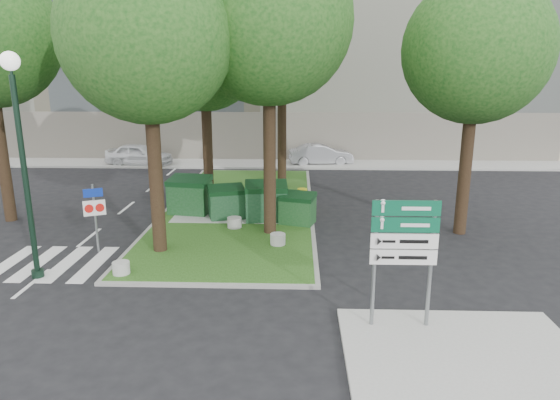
{
  "coord_description": "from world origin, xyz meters",
  "views": [
    {
      "loc": [
        2.98,
        -12.8,
        5.83
      ],
      "look_at": [
        2.46,
        1.92,
        2.0
      ],
      "focal_mm": 32.0,
      "sensor_mm": 36.0,
      "label": 1
    }
  ],
  "objects_px": {
    "tree_median_mid": "(206,42)",
    "bollard_left": "(121,268)",
    "dumpster_c": "(266,202)",
    "dumpster_d": "(298,209)",
    "directional_sign": "(404,244)",
    "tree_median_near_left": "(149,18)",
    "litter_bin": "(302,197)",
    "dumpster_a": "(190,195)",
    "tree_median_far": "(284,16)",
    "dumpster_b": "(226,202)",
    "bollard_right": "(278,239)",
    "bollard_mid": "(234,222)",
    "street_lamp": "(20,141)",
    "tree_median_near_right": "(272,2)",
    "tree_street_right": "(480,35)",
    "car_white": "(139,155)",
    "traffic_sign_pole": "(95,209)",
    "car_silver": "(321,154)"
  },
  "relations": [
    {
      "from": "tree_median_mid",
      "to": "dumpster_d",
      "type": "height_order",
      "value": "tree_median_mid"
    },
    {
      "from": "tree_median_mid",
      "to": "car_silver",
      "type": "distance_m",
      "value": 12.7
    },
    {
      "from": "tree_median_near_right",
      "to": "tree_median_mid",
      "type": "bearing_deg",
      "value": 123.69
    },
    {
      "from": "dumpster_d",
      "to": "traffic_sign_pole",
      "type": "relative_size",
      "value": 0.66
    },
    {
      "from": "street_lamp",
      "to": "dumpster_b",
      "type": "bearing_deg",
      "value": 51.17
    },
    {
      "from": "tree_median_mid",
      "to": "bollard_left",
      "type": "relative_size",
      "value": 20.24
    },
    {
      "from": "dumpster_a",
      "to": "bollard_mid",
      "type": "height_order",
      "value": "dumpster_a"
    },
    {
      "from": "dumpster_d",
      "to": "bollard_mid",
      "type": "height_order",
      "value": "dumpster_d"
    },
    {
      "from": "litter_bin",
      "to": "directional_sign",
      "type": "height_order",
      "value": "directional_sign"
    },
    {
      "from": "tree_median_near_right",
      "to": "bollard_right",
      "type": "xyz_separation_m",
      "value": [
        0.25,
        -1.38,
        -7.68
      ]
    },
    {
      "from": "bollard_mid",
      "to": "traffic_sign_pole",
      "type": "distance_m",
      "value": 5.02
    },
    {
      "from": "tree_median_mid",
      "to": "traffic_sign_pole",
      "type": "bearing_deg",
      "value": -112.48
    },
    {
      "from": "tree_median_mid",
      "to": "dumpster_c",
      "type": "height_order",
      "value": "tree_median_mid"
    },
    {
      "from": "bollard_mid",
      "to": "street_lamp",
      "type": "bearing_deg",
      "value": -138.64
    },
    {
      "from": "bollard_left",
      "to": "car_silver",
      "type": "distance_m",
      "value": 19.32
    },
    {
      "from": "tree_street_right",
      "to": "litter_bin",
      "type": "height_order",
      "value": "tree_street_right"
    },
    {
      "from": "tree_median_near_right",
      "to": "dumpster_b",
      "type": "xyz_separation_m",
      "value": [
        -1.92,
        1.74,
        -7.24
      ]
    },
    {
      "from": "tree_median_near_left",
      "to": "car_white",
      "type": "distance_m",
      "value": 17.65
    },
    {
      "from": "tree_median_mid",
      "to": "tree_median_far",
      "type": "xyz_separation_m",
      "value": [
        3.2,
        3.0,
        1.34
      ]
    },
    {
      "from": "tree_median_far",
      "to": "bollard_right",
      "type": "bearing_deg",
      "value": -89.67
    },
    {
      "from": "dumpster_a",
      "to": "bollard_right",
      "type": "bearing_deg",
      "value": -35.1
    },
    {
      "from": "tree_median_far",
      "to": "car_silver",
      "type": "bearing_deg",
      "value": 71.75
    },
    {
      "from": "dumpster_b",
      "to": "traffic_sign_pole",
      "type": "relative_size",
      "value": 0.71
    },
    {
      "from": "tree_median_near_left",
      "to": "bollard_right",
      "type": "height_order",
      "value": "tree_median_near_left"
    },
    {
      "from": "dumpster_c",
      "to": "dumpster_d",
      "type": "height_order",
      "value": "dumpster_c"
    },
    {
      "from": "bollard_left",
      "to": "dumpster_c",
      "type": "bearing_deg",
      "value": 55.23
    },
    {
      "from": "tree_median_near_left",
      "to": "litter_bin",
      "type": "bearing_deg",
      "value": 51.1
    },
    {
      "from": "tree_median_far",
      "to": "traffic_sign_pole",
      "type": "relative_size",
      "value": 5.19
    },
    {
      "from": "tree_median_near_left",
      "to": "tree_median_far",
      "type": "height_order",
      "value": "tree_median_far"
    },
    {
      "from": "tree_median_mid",
      "to": "dumpster_a",
      "type": "height_order",
      "value": "tree_median_mid"
    },
    {
      "from": "dumpster_c",
      "to": "dumpster_d",
      "type": "relative_size",
      "value": 1.14
    },
    {
      "from": "tree_median_near_right",
      "to": "car_white",
      "type": "relative_size",
      "value": 2.77
    },
    {
      "from": "tree_street_right",
      "to": "dumpster_d",
      "type": "distance_m",
      "value": 8.77
    },
    {
      "from": "litter_bin",
      "to": "car_silver",
      "type": "bearing_deg",
      "value": 83.05
    },
    {
      "from": "tree_median_near_left",
      "to": "litter_bin",
      "type": "xyz_separation_m",
      "value": [
        4.61,
        5.71,
        -6.82
      ]
    },
    {
      "from": "bollard_right",
      "to": "directional_sign",
      "type": "height_order",
      "value": "directional_sign"
    },
    {
      "from": "tree_median_near_left",
      "to": "bollard_left",
      "type": "distance_m",
      "value": 7.35
    },
    {
      "from": "litter_bin",
      "to": "bollard_right",
      "type": "bearing_deg",
      "value": -99.59
    },
    {
      "from": "tree_median_far",
      "to": "dumpster_b",
      "type": "bearing_deg",
      "value": -110.19
    },
    {
      "from": "dumpster_d",
      "to": "directional_sign",
      "type": "bearing_deg",
      "value": -56.07
    },
    {
      "from": "litter_bin",
      "to": "car_white",
      "type": "xyz_separation_m",
      "value": [
        -10.19,
        9.67,
        0.21
      ]
    },
    {
      "from": "bollard_mid",
      "to": "tree_median_near_left",
      "type": "bearing_deg",
      "value": -129.99
    },
    {
      "from": "bollard_mid",
      "to": "litter_bin",
      "type": "height_order",
      "value": "litter_bin"
    },
    {
      "from": "tree_median_near_left",
      "to": "bollard_right",
      "type": "distance_m",
      "value": 7.98
    },
    {
      "from": "tree_median_far",
      "to": "tree_median_near_left",
      "type": "bearing_deg",
      "value": -111.28
    },
    {
      "from": "litter_bin",
      "to": "car_silver",
      "type": "distance_m",
      "value": 10.47
    },
    {
      "from": "dumpster_b",
      "to": "bollard_left",
      "type": "xyz_separation_m",
      "value": [
        -2.27,
        -5.8,
        -0.45
      ]
    },
    {
      "from": "dumpster_a",
      "to": "directional_sign",
      "type": "bearing_deg",
      "value": -43.7
    },
    {
      "from": "tree_median_far",
      "to": "dumpster_b",
      "type": "xyz_separation_m",
      "value": [
        -2.12,
        -5.76,
        -7.57
      ]
    },
    {
      "from": "tree_median_near_right",
      "to": "traffic_sign_pole",
      "type": "xyz_separation_m",
      "value": [
        -5.69,
        -1.99,
        -6.51
      ]
    }
  ]
}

